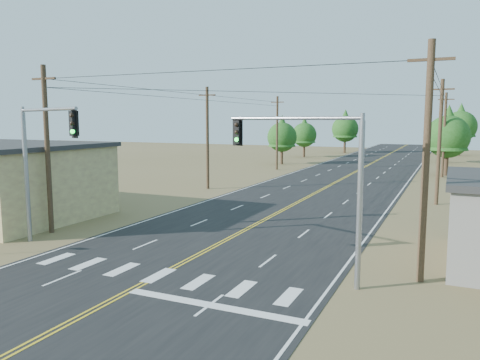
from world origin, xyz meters
The scene contains 15 objects.
road centered at (0.00, 30.00, 0.01)m, with size 15.00×200.00×0.02m, color black.
utility_pole_left_near centered at (-10.50, 12.00, 5.12)m, with size 1.80×0.30×10.00m.
utility_pole_left_mid centered at (-10.50, 32.00, 5.12)m, with size 1.80×0.30×10.00m.
utility_pole_left_far centered at (-10.50, 52.00, 5.12)m, with size 1.80×0.30×10.00m.
utility_pole_right_near centered at (10.50, 12.00, 5.12)m, with size 1.80×0.30×10.00m.
utility_pole_right_mid centered at (10.50, 32.00, 5.12)m, with size 1.80×0.30×10.00m.
utility_pole_right_far centered at (10.50, 52.00, 5.12)m, with size 1.80×0.30×10.00m.
signal_mast_left centered at (-8.24, 9.28, 5.13)m, with size 6.28×2.69×7.53m.
signal_mast_right centered at (6.42, 10.33, 4.82)m, with size 6.25×1.37×7.07m.
tree_left_near centered at (-12.59, 60.00, 4.64)m, with size 4.55×4.55×7.58m.
tree_left_mid centered at (-13.40, 74.62, 4.54)m, with size 4.46×4.46×7.43m.
tree_left_far centered at (-9.00, 89.15, 5.51)m, with size 5.41×5.41×9.01m.
tree_right_near centered at (10.88, 54.10, 5.31)m, with size 5.21×5.21×8.68m.
tree_right_mid centered at (10.69, 72.95, 4.72)m, with size 4.63×4.63×7.72m.
tree_right_far centered at (12.64, 90.87, 6.15)m, with size 6.03×6.03×10.05m.
Camera 1 is at (11.46, -8.57, 6.80)m, focal length 35.00 mm.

